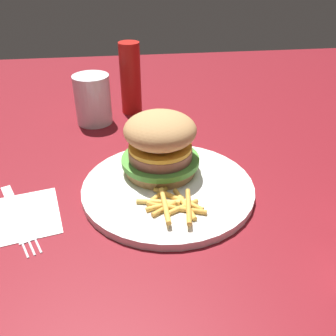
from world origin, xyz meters
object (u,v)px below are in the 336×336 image
object	(u,v)px
drink_glass	(93,102)
fork	(18,216)
fries_pile	(173,204)
napkin	(18,217)
ketchup_bottle	(131,79)
plate	(168,188)
sandwich	(160,144)

from	to	relation	value
drink_glass	fork	bearing A→B (deg)	-17.13
fries_pile	drink_glass	distance (m)	0.35
napkin	ketchup_bottle	bearing A→B (deg)	153.44
plate	ketchup_bottle	world-z (taller)	ketchup_bottle
drink_glass	ketchup_bottle	bearing A→B (deg)	119.52
fries_pile	napkin	world-z (taller)	fries_pile
plate	fork	bearing A→B (deg)	-80.23
plate	napkin	distance (m)	0.22
fries_pile	ketchup_bottle	distance (m)	0.38
sandwich	fries_pile	world-z (taller)	sandwich
plate	fries_pile	size ratio (longest dim) A/B	2.74
fork	drink_glass	bearing A→B (deg)	162.87
fork	ketchup_bottle	xyz separation A→B (m)	(-0.35, 0.17, 0.07)
fries_pile	fork	xyz separation A→B (m)	(-0.02, -0.21, -0.01)
plate	napkin	world-z (taller)	plate
plate	fork	world-z (taller)	plate
drink_glass	ketchup_bottle	size ratio (longest dim) A/B	0.66
fries_pile	fork	world-z (taller)	fries_pile
napkin	ketchup_bottle	xyz separation A→B (m)	(-0.35, 0.18, 0.07)
napkin	fork	world-z (taller)	fork
drink_glass	plate	bearing A→B (deg)	23.97
fries_pile	napkin	size ratio (longest dim) A/B	0.87
plate	ketchup_bottle	xyz separation A→B (m)	(-0.32, -0.04, 0.07)
plate	fork	distance (m)	0.22
napkin	fork	size ratio (longest dim) A/B	0.67
napkin	ketchup_bottle	world-z (taller)	ketchup_bottle
plate	sandwich	bearing A→B (deg)	-170.64
fries_pile	drink_glass	bearing A→B (deg)	-159.70
ketchup_bottle	napkin	bearing A→B (deg)	-26.56
napkin	fork	xyz separation A→B (m)	(0.00, 0.00, 0.00)
napkin	ketchup_bottle	size ratio (longest dim) A/B	0.73
fork	sandwich	bearing A→B (deg)	110.61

